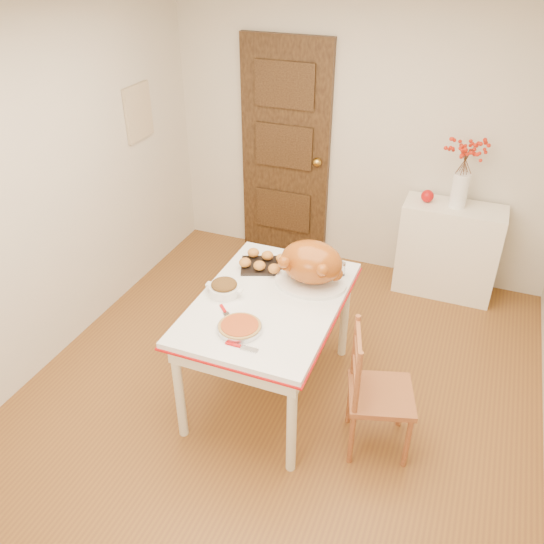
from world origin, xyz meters
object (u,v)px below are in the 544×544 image
at_px(sideboard, 448,250).
at_px(chair_oak, 381,392).
at_px(kitchen_table, 269,347).
at_px(pumpkin_pie, 240,327).
at_px(turkey_platter, 311,264).

xyz_separation_m(sideboard, chair_oak, (-0.16, -1.96, 0.02)).
relative_size(kitchen_table, pumpkin_pie, 4.94).
bearing_deg(sideboard, pumpkin_pie, -115.44).
height_order(kitchen_table, chair_oak, chair_oak).
relative_size(sideboard, kitchen_table, 0.63).
relative_size(sideboard, pumpkin_pie, 3.13).
xyz_separation_m(sideboard, pumpkin_pie, (-1.01, -2.13, 0.40)).
bearing_deg(turkey_platter, sideboard, 41.43).
bearing_deg(kitchen_table, pumpkin_pie, -96.82).
bearing_deg(pumpkin_pie, turkey_platter, 69.89).
bearing_deg(chair_oak, sideboard, -21.32).
height_order(turkey_platter, pumpkin_pie, turkey_platter).
height_order(chair_oak, pumpkin_pie, chair_oak).
bearing_deg(chair_oak, pumpkin_pie, 84.65).
distance_m(kitchen_table, pumpkin_pie, 0.56).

